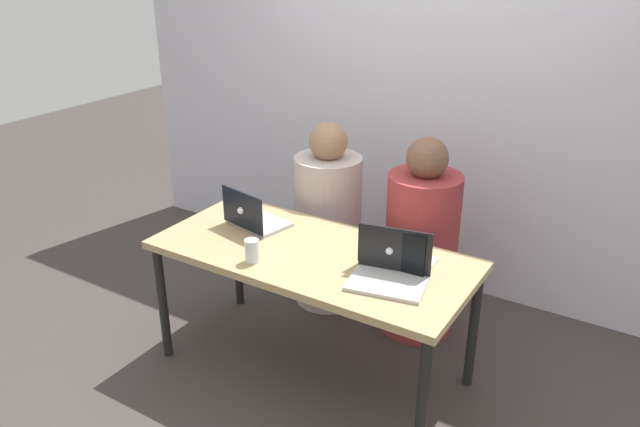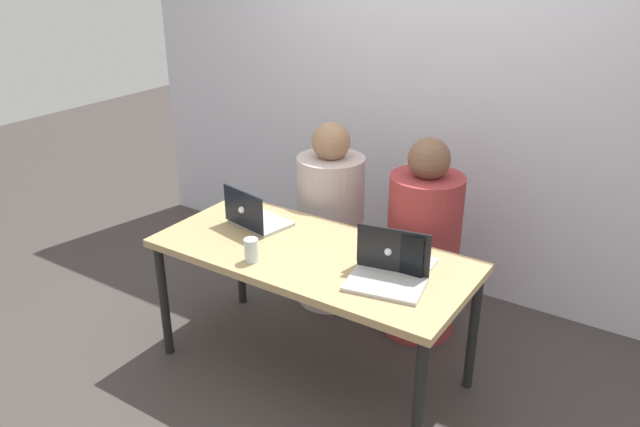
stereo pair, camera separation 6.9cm
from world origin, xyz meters
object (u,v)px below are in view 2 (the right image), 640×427
Objects in this scene: person_on_left at (330,225)px; laptop_back_left at (255,218)px; person_on_right at (422,250)px; laptop_front_right at (388,272)px; water_glass_left at (251,252)px; laptop_back_right at (395,258)px.

person_on_left is 0.65m from laptop_back_left.
laptop_back_left is (-0.74, -0.59, 0.24)m from person_on_right.
laptop_front_right is 3.30× the size of water_glass_left.
laptop_back_left reaches higher than water_glass_left.
laptop_back_left is at bearing 126.33° from water_glass_left.
laptop_back_right is at bearing 103.05° from person_on_right.
laptop_back_left is (-0.85, -0.01, 0.00)m from laptop_back_right.
laptop_front_right is 1.09× the size of laptop_back_left.
person_on_left is 0.96m from water_glass_left.
person_on_right is at bearing 61.30° from water_glass_left.
laptop_front_right is (0.15, -0.74, 0.24)m from person_on_right.
person_on_right reaches higher than person_on_left.
water_glass_left is at bearing -175.50° from laptop_front_right.
water_glass_left is (-0.50, -0.92, 0.24)m from person_on_right.
person_on_right is 0.64m from laptop_back_right.
laptop_back_right is (0.11, -0.58, 0.24)m from person_on_right.
person_on_left is 0.62m from person_on_right.
laptop_back_right is 0.85m from laptop_back_left.
person_on_right is at bearing 90.46° from laptop_front_right.
person_on_left reaches higher than laptop_front_right.
laptop_front_right reaches higher than laptop_back_right.
laptop_front_right is at bearing 15.46° from water_glass_left.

